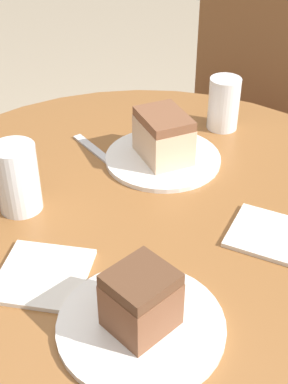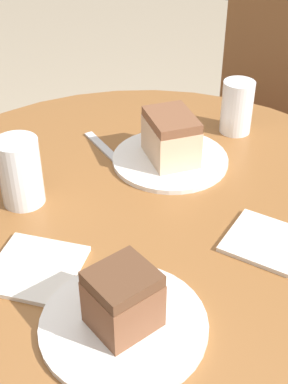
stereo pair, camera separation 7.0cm
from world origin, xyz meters
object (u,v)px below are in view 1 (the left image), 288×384
at_px(cake_slice_near, 163,136).
at_px(cake_slice_far, 141,300).
at_px(glass_lemonade, 18,181).
at_px(glass_water, 224,106).
at_px(chair, 250,125).
at_px(plate_far, 141,326).
at_px(plate_near, 163,158).

xyz_separation_m(cake_slice_near, cake_slice_far, (0.12, -0.43, -0.00)).
bearing_deg(cake_slice_near, glass_lemonade, -127.90).
relative_size(glass_lemonade, glass_water, 1.08).
height_order(cake_slice_far, glass_lemonade, glass_lemonade).
height_order(chair, plate_far, chair).
height_order(plate_far, glass_lemonade, glass_lemonade).
distance_m(plate_far, glass_lemonade, 0.36).
height_order(chair, cake_slice_near, chair).
distance_m(chair, glass_water, 0.64).
bearing_deg(glass_water, chair, 91.19).
height_order(plate_near, plate_far, same).
xyz_separation_m(plate_far, cake_slice_far, (0.00, 0.00, 0.05)).
relative_size(chair, cake_slice_near, 6.55).
height_order(plate_far, cake_slice_near, cake_slice_near).
height_order(chair, cake_slice_far, chair).
xyz_separation_m(chair, plate_far, (0.05, -1.17, 0.28)).
height_order(cake_slice_near, glass_water, glass_water).
relative_size(chair, plate_near, 4.00).
distance_m(plate_near, plate_far, 0.45).
xyz_separation_m(chair, plate_near, (-0.07, -0.74, 0.28)).
height_order(plate_near, cake_slice_far, cake_slice_far).
distance_m(cake_slice_far, glass_water, 0.62).
relative_size(plate_far, glass_lemonade, 1.85).
relative_size(chair, cake_slice_far, 8.48).
relative_size(plate_far, cake_slice_far, 2.12).
bearing_deg(plate_far, glass_water, 93.29).
xyz_separation_m(glass_lemonade, glass_water, (0.27, 0.43, -0.00)).
xyz_separation_m(plate_far, cake_slice_near, (-0.12, 0.43, 0.05)).
bearing_deg(glass_water, plate_near, -113.51).
relative_size(plate_near, cake_slice_near, 1.64).
bearing_deg(plate_near, cake_slice_far, -75.00).
xyz_separation_m(plate_near, plate_far, (0.12, -0.43, 0.00)).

